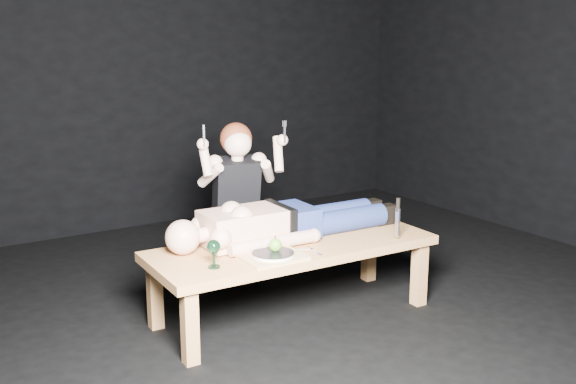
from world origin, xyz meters
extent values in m
plane|color=black|center=(0.00, 0.00, 0.00)|extent=(5.00, 5.00, 0.00)
plane|color=black|center=(0.00, 2.50, 1.50)|extent=(5.00, 0.00, 5.00)
cube|color=#CA8E46|center=(-0.14, 0.12, 0.23)|extent=(1.72, 0.70, 0.45)
cube|color=tan|center=(-0.38, -0.05, 0.46)|extent=(0.34, 0.25, 0.02)
cylinder|color=white|center=(-0.38, -0.05, 0.48)|extent=(0.23, 0.23, 0.02)
sphere|color=#48A71E|center=(-0.36, -0.04, 0.52)|extent=(0.07, 0.07, 0.07)
cube|color=#B2B2B7|center=(-0.50, -0.05, 0.45)|extent=(0.03, 0.18, 0.01)
cube|color=#B2B2B7|center=(-0.12, -0.07, 0.45)|extent=(0.05, 0.18, 0.01)
cube|color=#B2B2B7|center=(-0.17, 0.02, 0.45)|extent=(0.15, 0.12, 0.01)
camera|label=1|loc=(-2.22, -3.04, 1.64)|focal=42.23mm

